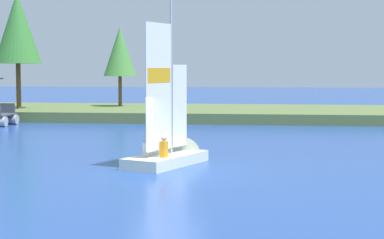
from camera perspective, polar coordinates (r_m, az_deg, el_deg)
The scene contains 5 objects.
ground_plane at distance 21.89m, azimuth -2.20°, elevation -4.76°, with size 200.00×200.00×0.00m, color #234793.
shore_bank at distance 46.74m, azimuth 2.88°, elevation 0.55°, with size 80.00×11.44×0.68m, color #5B703D.
shoreline_tree_centre at distance 48.14m, azimuth -14.68°, elevation 7.55°, with size 3.22×3.22×8.04m.
shoreline_tree_midright at distance 49.39m, azimuth -6.18°, elevation 5.77°, with size 2.39×2.39×5.81m.
sailboat at distance 24.62m, azimuth -1.38°, elevation -2.74°, with size 2.88×4.39×6.39m.
Camera 1 is at (3.57, -21.32, 3.50)m, focal length 62.49 mm.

